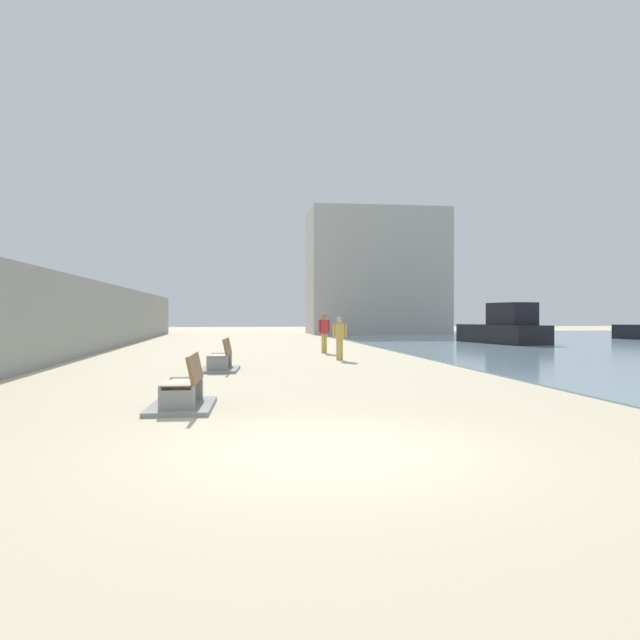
# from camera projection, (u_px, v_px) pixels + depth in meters

# --- Properties ---
(ground_plane) EXTENTS (120.00, 120.00, 0.00)m
(ground_plane) POSITION_uv_depth(u_px,v_px,m) (263.00, 356.00, 25.44)
(ground_plane) COLOR beige
(seawall) EXTENTS (0.80, 64.00, 3.17)m
(seawall) POSITION_uv_depth(u_px,v_px,m) (73.00, 317.00, 24.40)
(seawall) COLOR gray
(seawall) RESTS_ON ground
(bench_near) EXTENTS (1.19, 2.14, 0.98)m
(bench_near) POSITION_uv_depth(u_px,v_px,m) (184.00, 395.00, 11.17)
(bench_near) COLOR gray
(bench_near) RESTS_ON ground
(bench_far) EXTENTS (1.26, 2.18, 0.98)m
(bench_far) POSITION_uv_depth(u_px,v_px,m) (221.00, 363.00, 18.63)
(bench_far) COLOR gray
(bench_far) RESTS_ON ground
(person_walking) EXTENTS (0.52, 0.24, 1.73)m
(person_walking) POSITION_uv_depth(u_px,v_px,m) (324.00, 330.00, 27.18)
(person_walking) COLOR gold
(person_walking) RESTS_ON ground
(person_standing) EXTENTS (0.53, 0.21, 1.60)m
(person_standing) POSITION_uv_depth(u_px,v_px,m) (340.00, 335.00, 22.93)
(person_standing) COLOR gold
(person_standing) RESTS_ON ground
(boat_distant) EXTENTS (3.39, 6.51, 2.32)m
(boat_distant) POSITION_uv_depth(u_px,v_px,m) (504.00, 329.00, 35.57)
(boat_distant) COLOR black
(boat_distant) RESTS_ON water_bay
(harbor_building) EXTENTS (12.00, 6.00, 10.88)m
(harbor_building) POSITION_uv_depth(u_px,v_px,m) (377.00, 272.00, 54.68)
(harbor_building) COLOR #ADAAA3
(harbor_building) RESTS_ON ground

